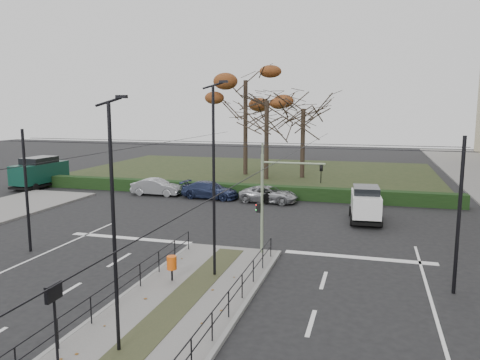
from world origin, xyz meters
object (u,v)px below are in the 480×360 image
at_px(streetlamp_median_near, 114,226).
at_px(bare_tree_near, 267,106).
at_px(streetlamp_median_far, 214,179).
at_px(parked_car_fourth, 269,194).
at_px(rust_tree, 246,80).
at_px(litter_bin, 172,263).
at_px(bare_tree_center, 303,114).
at_px(parked_car_third, 210,190).
at_px(parked_car_second, 157,187).
at_px(white_van, 366,203).
at_px(traffic_light, 268,196).
at_px(info_panel, 54,302).
at_px(green_van, 40,172).

bearing_deg(streetlamp_median_near, bare_tree_near, 95.46).
xyz_separation_m(streetlamp_median_far, parked_car_fourth, (-1.22, 15.91, -3.56)).
bearing_deg(rust_tree, bare_tree_near, -42.25).
bearing_deg(litter_bin, streetlamp_median_near, -81.70).
relative_size(rust_tree, bare_tree_center, 1.40).
bearing_deg(streetlamp_median_far, parked_car_third, 110.22).
height_order(litter_bin, rust_tree, rust_tree).
height_order(parked_car_second, white_van, white_van).
bearing_deg(white_van, rust_tree, 125.69).
distance_m(traffic_light, parked_car_third, 14.85).
bearing_deg(parked_car_second, info_panel, -161.31).
relative_size(info_panel, parked_car_second, 0.57).
height_order(info_panel, bare_tree_center, bare_tree_center).
height_order(traffic_light, streetlamp_median_near, streetlamp_median_near).
relative_size(parked_car_fourth, green_van, 0.78).
distance_m(traffic_light, white_van, 9.52).
xyz_separation_m(litter_bin, green_van, (-20.64, 17.95, 0.53)).
height_order(litter_bin, parked_car_fourth, parked_car_fourth).
relative_size(litter_bin, bare_tree_center, 0.11).
xyz_separation_m(parked_car_second, bare_tree_near, (6.73, 10.21, 6.45)).
xyz_separation_m(info_panel, parked_car_third, (-4.12, 23.84, -1.29)).
height_order(streetlamp_median_far, white_van, streetlamp_median_far).
bearing_deg(parked_car_third, streetlamp_median_near, -162.39).
relative_size(traffic_light, bare_tree_near, 0.47).
xyz_separation_m(white_van, rust_tree, (-12.39, 17.26, 8.54)).
height_order(white_van, bare_tree_near, bare_tree_near).
height_order(traffic_light, rust_tree, rust_tree).
height_order(parked_car_fourth, rust_tree, rust_tree).
distance_m(info_panel, bare_tree_center, 36.50).
bearing_deg(green_van, litter_bin, -41.02).
xyz_separation_m(streetlamp_median_near, bare_tree_near, (-3.15, 33.00, 3.33)).
distance_m(traffic_light, streetlamp_median_far, 3.97).
relative_size(parked_car_second, parked_car_fourth, 0.93).
bearing_deg(white_van, green_van, 169.62).
bearing_deg(traffic_light, rust_tree, 107.48).
height_order(traffic_light, info_panel, traffic_light).
distance_m(litter_bin, parked_car_third, 17.82).
distance_m(parked_car_second, parked_car_fourth, 9.32).
xyz_separation_m(white_van, green_van, (-27.88, 5.11, 0.23)).
bearing_deg(parked_car_second, litter_bin, -153.63).
bearing_deg(parked_car_second, rust_tree, -18.46).
bearing_deg(info_panel, white_van, 68.57).
distance_m(streetlamp_median_near, white_van, 19.57).
bearing_deg(streetlamp_median_near, parked_car_third, 103.15).
relative_size(parked_car_second, rust_tree, 0.32).
bearing_deg(bare_tree_center, white_van, -69.12).
relative_size(parked_car_fourth, bare_tree_center, 0.48).
xyz_separation_m(litter_bin, parked_car_fourth, (0.22, 17.00, -0.26)).
bearing_deg(parked_car_fourth, streetlamp_median_far, -172.45).
distance_m(litter_bin, streetlamp_median_far, 3.76).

